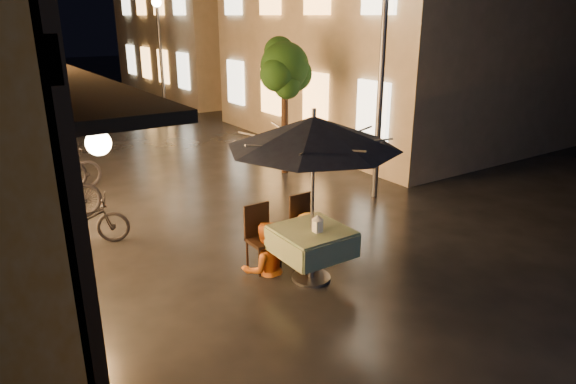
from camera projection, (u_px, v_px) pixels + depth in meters
ground at (317, 271)px, 7.61m from camera, size 90.00×90.00×0.00m
east_building_near at (389, 22)px, 15.54m from camera, size 7.30×9.30×6.80m
east_building_far at (218, 14)px, 24.50m from camera, size 7.30×10.30×7.30m
street_tree at (285, 70)px, 11.64m from camera, size 1.43×1.20×3.15m
streetlamp_near at (383, 53)px, 9.80m from camera, size 0.36×0.36×4.23m
streetlamp_far at (159, 34)px, 19.24m from camera, size 0.36×0.36×4.23m
cafe_table at (312, 241)px, 7.20m from camera, size 0.99×0.99×0.78m
patio_umbrella at (313, 132)px, 6.69m from camera, size 2.34×2.34×2.46m
cafe_chair_left at (260, 233)px, 7.59m from camera, size 0.42×0.42×0.97m
cafe_chair_right at (304, 222)px, 8.00m from camera, size 0.42×0.42×0.97m
table_lantern at (318, 223)px, 6.99m from camera, size 0.16×0.16×0.25m
person_orange at (264, 224)px, 7.40m from camera, size 0.82×0.70×1.49m
person_yellow at (310, 214)px, 7.79m from camera, size 1.00×0.65×1.46m
bicycle_0 at (79, 221)px, 8.37m from camera, size 1.66×1.05×0.82m
bicycle_1 at (53, 197)px, 9.16m from camera, size 1.75×0.61×1.04m
bicycle_2 at (57, 171)px, 10.84m from camera, size 1.83×0.67×0.95m
bicycle_3 at (47, 173)px, 10.66m from camera, size 1.70×0.66×1.00m
bicycle_4 at (32, 153)px, 12.40m from camera, size 1.73×1.08×0.86m
bicycle_5 at (26, 141)px, 13.07m from camera, size 1.85×0.52×1.11m
bicycle_6 at (26, 145)px, 13.09m from camera, size 1.81×0.95×0.90m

